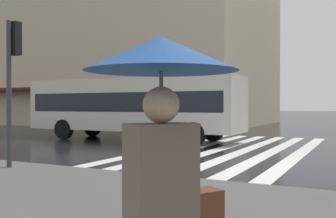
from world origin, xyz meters
name	(u,v)px	position (x,y,z in m)	size (l,w,h in m)	color
ground_plane	(272,168)	(0.00, 0.00, 0.00)	(220.00, 220.00, 0.00)	black
zebra_crossing	(235,149)	(4.00, 2.30, 0.00)	(13.00, 5.50, 0.01)	silver
haussmann_block_mid	(129,0)	(21.38, 18.36, 12.00)	(18.97, 25.53, 24.52)	beige
traffic_signal_post	(13,62)	(-3.70, 5.75, 2.81)	(0.44, 0.30, 3.70)	#333338
city_bus	(132,104)	(5.50, 8.01, 1.76)	(2.60, 11.00, 3.00)	beige
pedestrian_with_floral_umbrella	(163,112)	(-8.66, -1.18, 1.68)	(0.92, 0.92, 1.98)	#6B5B4C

